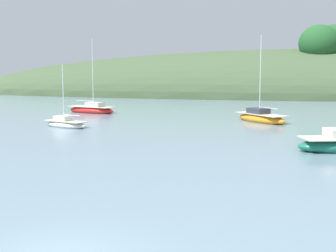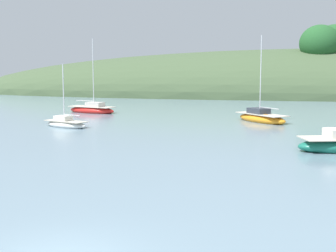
# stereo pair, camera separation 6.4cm
# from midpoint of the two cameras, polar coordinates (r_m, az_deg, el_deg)

# --- Properties ---
(sailboat_yellow_far) EXTENTS (6.36, 3.91, 8.70)m
(sailboat_yellow_far) POSITION_cam_midpoint_polar(r_m,az_deg,el_deg) (54.63, -9.36, 2.01)
(sailboat_yellow_far) COLOR red
(sailboat_yellow_far) RESTS_ON ground
(sailboat_black_sloop) EXTENTS (5.51, 6.33, 8.52)m
(sailboat_black_sloop) POSITION_cam_midpoint_polar(r_m,az_deg,el_deg) (45.91, 11.30, 1.00)
(sailboat_black_sloop) COLOR orange
(sailboat_black_sloop) RESTS_ON ground
(sailboat_blue_center) EXTENTS (4.76, 3.33, 5.69)m
(sailboat_blue_center) POSITION_cam_midpoint_polar(r_m,az_deg,el_deg) (41.99, -12.48, 0.29)
(sailboat_blue_center) COLOR white
(sailboat_blue_center) RESTS_ON ground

